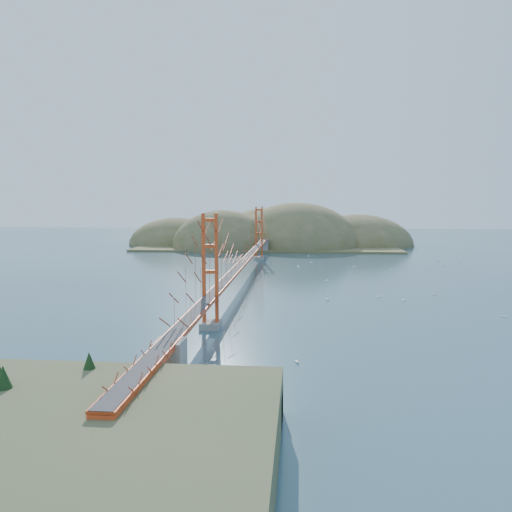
# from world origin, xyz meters

# --- Properties ---
(ground) EXTENTS (320.00, 320.00, 0.00)m
(ground) POSITION_xyz_m (0.00, 0.00, 0.00)
(ground) COLOR #2E4D5C
(ground) RESTS_ON ground
(bridge) EXTENTS (2.20, 94.40, 12.00)m
(bridge) POSITION_xyz_m (0.00, 0.18, 7.01)
(bridge) COLOR gray
(bridge) RESTS_ON ground
(approach_viaduct) EXTENTS (1.40, 12.00, 3.38)m
(approach_viaduct) POSITION_xyz_m (0.00, -51.91, 2.55)
(approach_viaduct) COLOR #AB3313
(approach_viaduct) RESTS_ON ground
(promontory) EXTENTS (9.00, 6.00, 0.24)m
(promontory) POSITION_xyz_m (0.00, -48.50, 0.12)
(promontory) COLOR #59544C
(promontory) RESTS_ON ground
(fort) EXTENTS (3.70, 2.30, 1.75)m
(fort) POSITION_xyz_m (0.40, -47.80, 0.67)
(fort) COLOR maroon
(fort) RESTS_ON ground
(near_bluff) EXTENTS (24.00, 20.50, 4.22)m
(near_bluff) POSITION_xyz_m (-4.00, -59.26, 1.46)
(near_bluff) COLOR #3C4B2A
(near_bluff) RESTS_ON ground
(far_headlands) EXTENTS (84.00, 58.00, 25.00)m
(far_headlands) POSITION_xyz_m (2.21, 68.52, 0.00)
(far_headlands) COLOR olive
(far_headlands) RESTS_ON ground
(sailboat_3) EXTENTS (0.59, 0.49, 0.68)m
(sailboat_3) POSITION_xyz_m (11.37, 25.85, 0.15)
(sailboat_3) COLOR white
(sailboat_3) RESTS_ON ground
(sailboat_15) EXTENTS (0.67, 0.67, 0.73)m
(sailboat_15) POSITION_xyz_m (38.70, 30.75, 0.16)
(sailboat_15) COLOR white
(sailboat_15) RESTS_ON ground
(sailboat_4) EXTENTS (0.59, 0.59, 0.62)m
(sailboat_4) POSITION_xyz_m (25.78, 14.99, 0.14)
(sailboat_4) COLOR white
(sailboat_4) RESTS_ON ground
(sailboat_17) EXTENTS (0.53, 0.44, 0.62)m
(sailboat_17) POSITION_xyz_m (37.96, 23.02, 0.14)
(sailboat_17) COLOR white
(sailboat_17) RESTS_ON ground
(sailboat_7) EXTENTS (0.65, 0.59, 0.74)m
(sailboat_7) POSITION_xyz_m (19.59, 19.64, 0.16)
(sailboat_7) COLOR white
(sailboat_7) RESTS_ON ground
(sailboat_14) EXTENTS (0.50, 0.59, 0.68)m
(sailboat_14) POSITION_xyz_m (22.53, -13.42, 0.15)
(sailboat_14) COLOR white
(sailboat_14) RESTS_ON ground
(sailboat_16) EXTENTS (0.53, 0.53, 0.56)m
(sailboat_16) POSITION_xyz_m (13.36, 1.64, 0.13)
(sailboat_16) COLOR white
(sailboat_16) RESTS_ON ground
(sailboat_6) EXTENTS (0.68, 0.68, 0.71)m
(sailboat_6) POSITION_xyz_m (12.55, -14.15, 0.15)
(sailboat_6) COLOR white
(sailboat_6) RESTS_ON ground
(sailboat_8) EXTENTS (0.51, 0.44, 0.58)m
(sailboat_8) POSITION_xyz_m (42.62, 29.15, 0.14)
(sailboat_8) COLOR white
(sailboat_8) RESTS_ON ground
(sailboat_1) EXTENTS (0.59, 0.59, 0.62)m
(sailboat_1) POSITION_xyz_m (27.53, -9.14, 0.14)
(sailboat_1) COLOR white
(sailboat_1) RESTS_ON ground
(sailboat_2) EXTENTS (0.52, 0.52, 0.57)m
(sailboat_2) POSITION_xyz_m (31.67, -22.14, 0.14)
(sailboat_2) COLOR white
(sailboat_2) RESTS_ON ground
(sailboat_10) EXTENTS (0.52, 0.52, 0.58)m
(sailboat_10) POSITION_xyz_m (8.77, -40.00, 0.14)
(sailboat_10) COLOR white
(sailboat_10) RESTS_ON ground
(sailboat_0) EXTENTS (0.47, 0.57, 0.67)m
(sailboat_0) POSITION_xyz_m (19.55, -11.57, 0.15)
(sailboat_0) COLOR white
(sailboat_0) RESTS_ON ground
(sailboat_12) EXTENTS (0.50, 0.44, 0.57)m
(sailboat_12) POSITION_xyz_m (10.99, 37.93, 0.14)
(sailboat_12) COLOR white
(sailboat_12) RESTS_ON ground
(sailboat_extra_1) EXTENTS (0.41, 0.49, 0.57)m
(sailboat_extra_1) POSITION_xyz_m (8.67, 18.41, 0.14)
(sailboat_extra_1) COLOR white
(sailboat_extra_1) RESTS_ON ground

